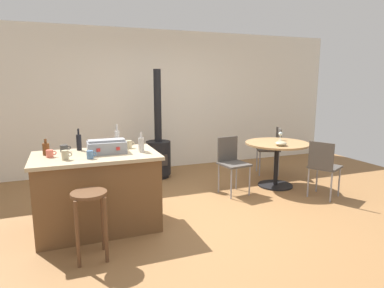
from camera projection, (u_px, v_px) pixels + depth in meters
ground_plane at (204, 213)px, 4.43m from camera, size 8.80×8.80×0.00m
back_wall at (153, 101)px, 6.57m from camera, size 8.00×0.10×2.70m
kitchen_island at (98, 191)px, 3.93m from camera, size 1.41×0.87×0.90m
wooden_stool at (90, 210)px, 3.23m from camera, size 0.34×0.34×0.68m
dining_table at (277, 153)px, 5.51m from camera, size 1.04×1.04×0.74m
folding_chair_near at (232, 160)px, 5.18m from camera, size 0.45×0.45×0.87m
folding_chair_far at (323, 165)px, 4.95m from camera, size 0.54×0.54×0.86m
folding_chair_left at (272, 147)px, 6.27m from camera, size 0.53×0.53×0.87m
wood_stove at (158, 151)px, 6.03m from camera, size 0.44×0.45×1.94m
toolbox at (107, 147)px, 3.90m from camera, size 0.44×0.27×0.16m
bottle_0 at (46, 149)px, 3.79m from camera, size 0.08×0.08×0.19m
bottle_1 at (117, 139)px, 4.22m from camera, size 0.06×0.06×0.29m
bottle_2 at (142, 145)px, 3.94m from camera, size 0.06×0.06×0.24m
bottle_3 at (79, 142)px, 4.05m from camera, size 0.06×0.06×0.27m
bottle_4 at (141, 144)px, 4.02m from camera, size 0.06×0.06×0.21m
cup_0 at (90, 155)px, 3.61m from camera, size 0.11×0.07×0.09m
cup_1 at (128, 144)px, 4.19m from camera, size 0.12×0.09×0.10m
cup_2 at (65, 155)px, 3.56m from camera, size 0.11×0.07×0.10m
cup_3 at (64, 148)px, 3.97m from camera, size 0.12×0.09×0.08m
cup_4 at (50, 154)px, 3.69m from camera, size 0.11×0.07×0.08m
wine_glass at (281, 134)px, 5.67m from camera, size 0.07×0.07×0.14m
serving_bowl at (281, 144)px, 5.20m from camera, size 0.18×0.18×0.07m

